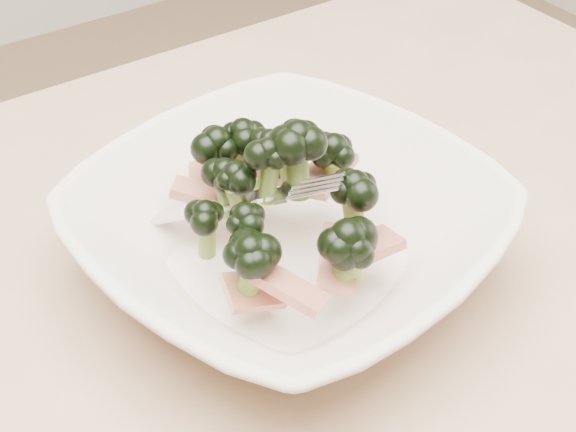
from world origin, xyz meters
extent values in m
cube|color=tan|center=(0.00, 0.00, 0.73)|extent=(1.20, 0.80, 0.04)
cylinder|color=tan|center=(0.55, 0.35, 0.35)|extent=(0.06, 0.06, 0.71)
imported|color=beige|center=(0.11, 0.05, 0.79)|extent=(0.35, 0.35, 0.07)
cylinder|color=#576D24|center=(0.05, 0.06, 0.80)|extent=(0.01, 0.01, 0.03)
ellipsoid|color=black|center=(0.05, 0.06, 0.82)|extent=(0.03, 0.03, 0.02)
cylinder|color=#576D24|center=(0.10, 0.05, 0.83)|extent=(0.02, 0.02, 0.04)
ellipsoid|color=black|center=(0.10, 0.05, 0.86)|extent=(0.03, 0.03, 0.02)
cylinder|color=#576D24|center=(0.07, 0.04, 0.81)|extent=(0.02, 0.02, 0.03)
ellipsoid|color=black|center=(0.07, 0.04, 0.83)|extent=(0.03, 0.03, 0.03)
cylinder|color=#576D24|center=(0.14, 0.08, 0.82)|extent=(0.01, 0.02, 0.03)
ellipsoid|color=black|center=(0.14, 0.08, 0.84)|extent=(0.03, 0.03, 0.02)
cylinder|color=#576D24|center=(0.12, 0.05, 0.84)|extent=(0.02, 0.03, 0.05)
ellipsoid|color=black|center=(0.12, 0.05, 0.86)|extent=(0.04, 0.04, 0.03)
cylinder|color=#576D24|center=(0.14, 0.02, 0.81)|extent=(0.02, 0.02, 0.03)
ellipsoid|color=black|center=(0.14, 0.02, 0.84)|extent=(0.04, 0.04, 0.03)
cylinder|color=#576D24|center=(0.13, 0.12, 0.79)|extent=(0.01, 0.01, 0.03)
ellipsoid|color=black|center=(0.13, 0.12, 0.81)|extent=(0.03, 0.03, 0.02)
cylinder|color=#576D24|center=(0.16, 0.07, 0.80)|extent=(0.02, 0.02, 0.04)
ellipsoid|color=black|center=(0.16, 0.07, 0.83)|extent=(0.04, 0.04, 0.03)
cylinder|color=#576D24|center=(0.06, 0.01, 0.80)|extent=(0.02, 0.02, 0.04)
ellipsoid|color=black|center=(0.06, 0.01, 0.82)|extent=(0.04, 0.04, 0.03)
cylinder|color=#576D24|center=(0.12, 0.08, 0.82)|extent=(0.02, 0.02, 0.04)
ellipsoid|color=black|center=(0.12, 0.08, 0.84)|extent=(0.03, 0.03, 0.02)
cylinder|color=#576D24|center=(0.08, 0.07, 0.82)|extent=(0.02, 0.02, 0.04)
ellipsoid|color=black|center=(0.08, 0.07, 0.84)|extent=(0.03, 0.03, 0.02)
cylinder|color=#576D24|center=(0.11, -0.02, 0.80)|extent=(0.03, 0.02, 0.04)
ellipsoid|color=black|center=(0.11, -0.02, 0.83)|extent=(0.04, 0.04, 0.03)
cylinder|color=#576D24|center=(0.13, 0.07, 0.82)|extent=(0.02, 0.02, 0.04)
ellipsoid|color=black|center=(0.13, 0.07, 0.84)|extent=(0.03, 0.03, 0.03)
cylinder|color=#576D24|center=(0.08, 0.08, 0.81)|extent=(0.02, 0.02, 0.04)
ellipsoid|color=black|center=(0.08, 0.08, 0.83)|extent=(0.03, 0.03, 0.03)
cylinder|color=#576D24|center=(0.12, -0.02, 0.80)|extent=(0.02, 0.02, 0.04)
ellipsoid|color=black|center=(0.12, -0.02, 0.82)|extent=(0.04, 0.04, 0.03)
cylinder|color=#576D24|center=(0.11, 0.11, 0.81)|extent=(0.02, 0.02, 0.05)
ellipsoid|color=black|center=(0.11, 0.11, 0.84)|extent=(0.03, 0.03, 0.03)
cylinder|color=#576D24|center=(0.09, 0.11, 0.81)|extent=(0.03, 0.02, 0.05)
ellipsoid|color=black|center=(0.09, 0.11, 0.84)|extent=(0.04, 0.04, 0.03)
cube|color=maroon|center=(0.07, -0.01, 0.80)|extent=(0.04, 0.05, 0.02)
cube|color=maroon|center=(0.14, 0.00, 0.79)|extent=(0.06, 0.04, 0.02)
cube|color=maroon|center=(0.16, 0.07, 0.81)|extent=(0.06, 0.05, 0.02)
cube|color=maroon|center=(0.09, 0.12, 0.80)|extent=(0.05, 0.05, 0.02)
cube|color=maroon|center=(0.13, 0.09, 0.81)|extent=(0.06, 0.06, 0.02)
cube|color=maroon|center=(0.12, -0.01, 0.80)|extent=(0.05, 0.06, 0.02)
cube|color=maroon|center=(0.06, 0.01, 0.78)|extent=(0.05, 0.04, 0.02)
cube|color=maroon|center=(0.08, 0.10, 0.80)|extent=(0.06, 0.06, 0.03)
camera|label=1|loc=(-0.14, -0.31, 1.17)|focal=50.00mm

